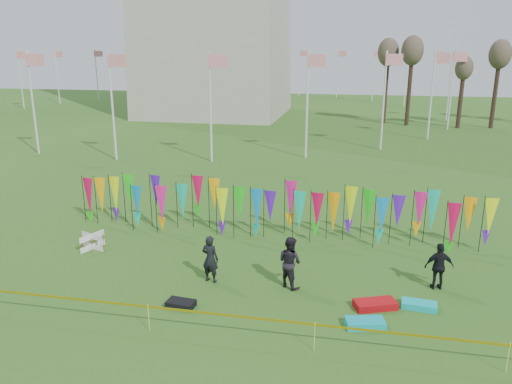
% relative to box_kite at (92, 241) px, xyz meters
% --- Properties ---
extents(ground, '(160.00, 160.00, 0.00)m').
position_rel_box_kite_xyz_m(ground, '(6.83, -3.57, -0.36)').
color(ground, '#295919').
rests_on(ground, ground).
extents(flagpole_ring, '(57.40, 56.16, 8.00)m').
position_rel_box_kite_xyz_m(flagpole_ring, '(-7.17, 44.43, 3.64)').
color(flagpole_ring, silver).
rests_on(flagpole_ring, ground).
extents(banner_row, '(18.64, 0.64, 2.35)m').
position_rel_box_kite_xyz_m(banner_row, '(7.11, 3.20, 1.11)').
color(banner_row, black).
rests_on(banner_row, ground).
extents(caution_tape_near, '(26.00, 0.02, 0.90)m').
position_rel_box_kite_xyz_m(caution_tape_near, '(6.61, -5.47, 0.42)').
color(caution_tape_near, '#DCD204').
rests_on(caution_tape_near, ground).
extents(box_kite, '(0.65, 0.65, 0.72)m').
position_rel_box_kite_xyz_m(box_kite, '(0.00, 0.00, 0.00)').
color(box_kite, red).
rests_on(box_kite, ground).
extents(person_left, '(0.72, 0.59, 1.76)m').
position_rel_box_kite_xyz_m(person_left, '(5.73, -1.88, 0.52)').
color(person_left, black).
rests_on(person_left, ground).
extents(person_mid, '(1.07, 0.98, 1.87)m').
position_rel_box_kite_xyz_m(person_mid, '(8.59, -1.70, 0.58)').
color(person_mid, black).
rests_on(person_mid, ground).
extents(person_right, '(1.08, 0.72, 1.70)m').
position_rel_box_kite_xyz_m(person_right, '(13.73, -0.83, 0.49)').
color(person_right, black).
rests_on(person_right, ground).
extents(kite_bag_turquoise, '(1.28, 0.84, 0.23)m').
position_rel_box_kite_xyz_m(kite_bag_turquoise, '(11.23, -3.91, -0.24)').
color(kite_bag_turquoise, '#0CB1BD').
rests_on(kite_bag_turquoise, ground).
extents(kite_bag_red, '(1.49, 1.08, 0.25)m').
position_rel_box_kite_xyz_m(kite_bag_red, '(11.56, -2.68, -0.24)').
color(kite_bag_red, '#B90C12').
rests_on(kite_bag_red, ground).
extents(kite_bag_black, '(0.96, 0.62, 0.21)m').
position_rel_box_kite_xyz_m(kite_bag_black, '(5.30, -3.88, -0.25)').
color(kite_bag_black, black).
rests_on(kite_bag_black, ground).
extents(kite_bag_teal, '(1.16, 0.65, 0.21)m').
position_rel_box_kite_xyz_m(kite_bag_teal, '(12.96, -2.40, -0.25)').
color(kite_bag_teal, '#0EC3C6').
rests_on(kite_bag_teal, ground).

